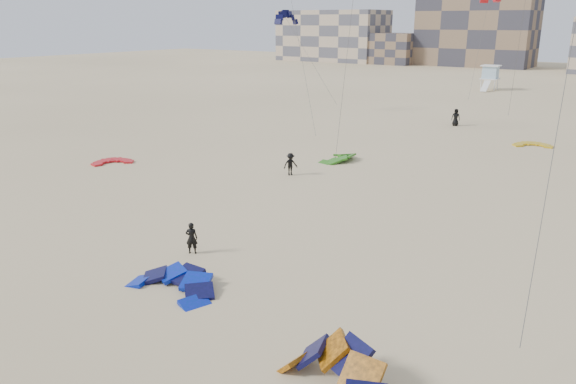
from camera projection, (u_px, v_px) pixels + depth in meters
The scene contains 13 objects.
ground at pixel (183, 296), 23.62m from camera, with size 320.00×320.00×0.00m, color beige.
kite_ground_blue at pixel (173, 289), 24.22m from camera, with size 4.08×4.16×1.15m, color #0D14BA, non-canonical shape.
kite_ground_red at pixel (113, 163), 45.68m from camera, with size 2.89×3.06×0.41m, color red, non-canonical shape.
kite_ground_green at pixel (337, 160), 46.81m from camera, with size 3.79×3.92×1.05m, color #2F8117, non-canonical shape.
kite_ground_yellow at pixel (533, 146), 51.92m from camera, with size 3.07×3.22×0.40m, color #C58B13, non-canonical shape.
kitesurfer_main at pixel (192, 238), 27.73m from camera, with size 0.59×0.39×1.62m, color black.
kitesurfer_c at pixel (290, 164), 41.88m from camera, with size 1.09×0.63×1.69m, color black.
kitesurfer_e at pixel (456, 117), 61.74m from camera, with size 0.91×0.59×1.87m, color black.
kite_fly_navy at pixel (286, 19), 67.67m from camera, with size 7.17×5.47×11.48m.
lifeguard_tower_far at pixel (490, 78), 93.66m from camera, with size 3.02×5.62×4.06m.
condo_west_a at pixel (333, 36), 161.81m from camera, with size 30.00×15.00×14.00m, color tan.
condo_west_b at pixel (477, 30), 142.39m from camera, with size 28.00×14.00×18.00m, color #7C624B.
condo_fill_left at pixel (393, 49), 150.14m from camera, with size 12.00×10.00×8.00m, color #7C624B.
Camera 1 is at (15.85, -14.91, 11.09)m, focal length 35.00 mm.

